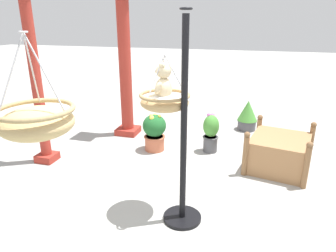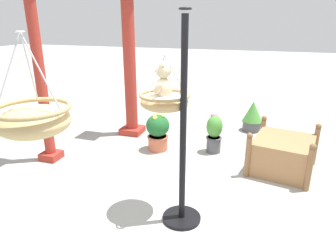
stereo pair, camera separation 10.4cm
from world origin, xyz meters
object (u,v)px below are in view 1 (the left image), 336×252
object	(u,v)px
hanging_basket_left_high	(37,121)
potted_plant_fern_front	(211,133)
wooden_planter_box	(279,152)
potted_plant_small_succulent	(154,131)
teddy_bear	(163,84)
greenhouse_pillar_right	(125,66)
hanging_basket_with_teddy	(165,101)
display_pole_central	(183,165)
potted_plant_tall_leafy	(247,115)
greenhouse_pillar_left	(36,79)

from	to	relation	value
hanging_basket_left_high	potted_plant_fern_front	distance (m)	3.45
wooden_planter_box	potted_plant_small_succulent	size ratio (longest dim) A/B	1.70
wooden_planter_box	teddy_bear	bearing A→B (deg)	136.54
greenhouse_pillar_right	potted_plant_small_succulent	xyz separation A→B (m)	(-0.63, -0.77, -1.01)
hanging_basket_with_teddy	wooden_planter_box	xyz separation A→B (m)	(1.49, -1.39, -1.08)
teddy_bear	potted_plant_small_succulent	xyz separation A→B (m)	(1.65, 0.64, -1.19)
display_pole_central	greenhouse_pillar_right	size ratio (longest dim) A/B	0.82
potted_plant_tall_leafy	greenhouse_pillar_left	bearing A→B (deg)	127.58
hanging_basket_left_high	greenhouse_pillar_left	xyz separation A→B (m)	(2.06, 1.62, -0.15)
greenhouse_pillar_left	hanging_basket_left_high	bearing A→B (deg)	-141.71
potted_plant_fern_front	wooden_planter_box	bearing A→B (deg)	-107.90
greenhouse_pillar_left	potted_plant_tall_leafy	size ratio (longest dim) A/B	4.47
greenhouse_pillar_left	potted_plant_tall_leafy	distance (m)	4.03
display_pole_central	potted_plant_fern_front	world-z (taller)	display_pole_central
display_pole_central	hanging_basket_with_teddy	distance (m)	0.72
hanging_basket_with_teddy	teddy_bear	world-z (taller)	hanging_basket_with_teddy
greenhouse_pillar_right	wooden_planter_box	xyz separation A→B (m)	(-0.79, -2.82, -1.08)
hanging_basket_with_teddy	teddy_bear	bearing A→B (deg)	90.00
hanging_basket_left_high	greenhouse_pillar_right	world-z (taller)	greenhouse_pillar_right
potted_plant_tall_leafy	potted_plant_small_succulent	world-z (taller)	potted_plant_small_succulent
potted_plant_tall_leafy	teddy_bear	bearing A→B (deg)	164.18
greenhouse_pillar_right	greenhouse_pillar_left	bearing A→B (deg)	152.40
display_pole_central	hanging_basket_with_teddy	bearing A→B (deg)	59.04
hanging_basket_left_high	display_pole_central	bearing A→B (deg)	-36.53
greenhouse_pillar_left	potted_plant_fern_front	size ratio (longest dim) A/B	4.03
wooden_planter_box	display_pole_central	bearing A→B (deg)	145.21
wooden_planter_box	potted_plant_tall_leafy	size ratio (longest dim) A/B	1.82
display_pole_central	greenhouse_pillar_left	world-z (taller)	greenhouse_pillar_left
display_pole_central	wooden_planter_box	bearing A→B (deg)	-34.79
greenhouse_pillar_right	wooden_planter_box	size ratio (longest dim) A/B	2.47
teddy_bear	greenhouse_pillar_left	world-z (taller)	greenhouse_pillar_left
hanging_basket_with_teddy	hanging_basket_left_high	bearing A→B (deg)	155.23
wooden_planter_box	potted_plant_fern_front	bearing A→B (deg)	72.10
hanging_basket_left_high	potted_plant_fern_front	size ratio (longest dim) A/B	1.09
teddy_bear	greenhouse_pillar_right	bearing A→B (deg)	31.70
potted_plant_tall_leafy	potted_plant_small_succulent	distance (m)	2.14
wooden_planter_box	potted_plant_fern_front	xyz separation A→B (m)	(0.35, 1.10, 0.07)
display_pole_central	greenhouse_pillar_left	distance (m)	2.71
greenhouse_pillar_right	display_pole_central	bearing A→B (deg)	-145.34
teddy_bear	wooden_planter_box	xyz separation A→B (m)	(1.49, -1.41, -1.26)
hanging_basket_left_high	potted_plant_tall_leafy	distance (m)	4.82
hanging_basket_with_teddy	potted_plant_tall_leafy	bearing A→B (deg)	-15.46
hanging_basket_with_teddy	potted_plant_tall_leafy	world-z (taller)	hanging_basket_with_teddy
teddy_bear	wooden_planter_box	distance (m)	2.41
potted_plant_fern_front	potted_plant_tall_leafy	world-z (taller)	potted_plant_fern_front
potted_plant_fern_front	display_pole_central	bearing A→B (deg)	178.82
teddy_bear	greenhouse_pillar_left	distance (m)	2.34
greenhouse_pillar_right	potted_plant_tall_leafy	world-z (taller)	greenhouse_pillar_right
hanging_basket_left_high	greenhouse_pillar_right	xyz separation A→B (m)	(3.57, 0.83, -0.14)
potted_plant_fern_front	potted_plant_small_succulent	size ratio (longest dim) A/B	1.04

